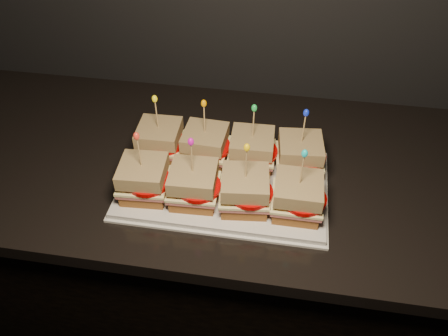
# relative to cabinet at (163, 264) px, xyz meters

# --- Properties ---
(cabinet) EXTENTS (2.21, 0.59, 0.86)m
(cabinet) POSITION_rel_cabinet_xyz_m (0.00, 0.00, 0.00)
(cabinet) COLOR black
(cabinet) RESTS_ON ground
(granite_slab) EXTENTS (2.25, 0.63, 0.03)m
(granite_slab) POSITION_rel_cabinet_xyz_m (0.00, 0.00, 0.45)
(granite_slab) COLOR black
(granite_slab) RESTS_ON cabinet
(platter) EXTENTS (0.44, 0.27, 0.02)m
(platter) POSITION_rel_cabinet_xyz_m (0.21, -0.08, 0.47)
(platter) COLOR silver
(platter) RESTS_ON granite_slab
(platter_rim) EXTENTS (0.46, 0.29, 0.01)m
(platter_rim) POSITION_rel_cabinet_xyz_m (0.21, -0.08, 0.47)
(platter_rim) COLOR silver
(platter_rim) RESTS_ON granite_slab
(sandwich_0_bread_bot) EXTENTS (0.09, 0.09, 0.03)m
(sandwich_0_bread_bot) POSITION_rel_cabinet_xyz_m (0.05, -0.02, 0.50)
(sandwich_0_bread_bot) COLOR brown
(sandwich_0_bread_bot) RESTS_ON platter
(sandwich_0_ham) EXTENTS (0.10, 0.10, 0.01)m
(sandwich_0_ham) POSITION_rel_cabinet_xyz_m (0.05, -0.02, 0.51)
(sandwich_0_ham) COLOR #B45554
(sandwich_0_ham) RESTS_ON sandwich_0_bread_bot
(sandwich_0_cheese) EXTENTS (0.11, 0.10, 0.01)m
(sandwich_0_cheese) POSITION_rel_cabinet_xyz_m (0.05, -0.02, 0.52)
(sandwich_0_cheese) COLOR #FFF6A1
(sandwich_0_cheese) RESTS_ON sandwich_0_ham
(sandwich_0_tomato) EXTENTS (0.09, 0.09, 0.01)m
(sandwich_0_tomato) POSITION_rel_cabinet_xyz_m (0.06, -0.02, 0.53)
(sandwich_0_tomato) COLOR #B90503
(sandwich_0_tomato) RESTS_ON sandwich_0_cheese
(sandwich_0_bread_top) EXTENTS (0.10, 0.10, 0.03)m
(sandwich_0_bread_top) POSITION_rel_cabinet_xyz_m (0.05, -0.02, 0.55)
(sandwich_0_bread_top) COLOR #53300E
(sandwich_0_bread_top) RESTS_ON sandwich_0_tomato
(sandwich_0_pick) EXTENTS (0.00, 0.00, 0.09)m
(sandwich_0_pick) POSITION_rel_cabinet_xyz_m (0.05, -0.02, 0.59)
(sandwich_0_pick) COLOR tan
(sandwich_0_pick) RESTS_ON sandwich_0_bread_top
(sandwich_0_frill) EXTENTS (0.01, 0.01, 0.02)m
(sandwich_0_frill) POSITION_rel_cabinet_xyz_m (0.05, -0.02, 0.64)
(sandwich_0_frill) COLOR yellow
(sandwich_0_frill) RESTS_ON sandwich_0_pick
(sandwich_1_bread_bot) EXTENTS (0.10, 0.10, 0.03)m
(sandwich_1_bread_bot) POSITION_rel_cabinet_xyz_m (0.16, -0.02, 0.50)
(sandwich_1_bread_bot) COLOR brown
(sandwich_1_bread_bot) RESTS_ON platter
(sandwich_1_ham) EXTENTS (0.11, 0.10, 0.01)m
(sandwich_1_ham) POSITION_rel_cabinet_xyz_m (0.16, -0.02, 0.51)
(sandwich_1_ham) COLOR #B45554
(sandwich_1_ham) RESTS_ON sandwich_1_bread_bot
(sandwich_1_cheese) EXTENTS (0.11, 0.10, 0.01)m
(sandwich_1_cheese) POSITION_rel_cabinet_xyz_m (0.16, -0.02, 0.52)
(sandwich_1_cheese) COLOR #FFF6A1
(sandwich_1_cheese) RESTS_ON sandwich_1_ham
(sandwich_1_tomato) EXTENTS (0.09, 0.09, 0.01)m
(sandwich_1_tomato) POSITION_rel_cabinet_xyz_m (0.17, -0.02, 0.53)
(sandwich_1_tomato) COLOR #B90503
(sandwich_1_tomato) RESTS_ON sandwich_1_cheese
(sandwich_1_bread_top) EXTENTS (0.10, 0.10, 0.03)m
(sandwich_1_bread_top) POSITION_rel_cabinet_xyz_m (0.16, -0.02, 0.55)
(sandwich_1_bread_top) COLOR #53300E
(sandwich_1_bread_top) RESTS_ON sandwich_1_tomato
(sandwich_1_pick) EXTENTS (0.00, 0.00, 0.09)m
(sandwich_1_pick) POSITION_rel_cabinet_xyz_m (0.16, -0.02, 0.59)
(sandwich_1_pick) COLOR tan
(sandwich_1_pick) RESTS_ON sandwich_1_bread_top
(sandwich_1_frill) EXTENTS (0.01, 0.01, 0.02)m
(sandwich_1_frill) POSITION_rel_cabinet_xyz_m (0.16, -0.02, 0.64)
(sandwich_1_frill) COLOR orange
(sandwich_1_frill) RESTS_ON sandwich_1_pick
(sandwich_2_bread_bot) EXTENTS (0.09, 0.09, 0.03)m
(sandwich_2_bread_bot) POSITION_rel_cabinet_xyz_m (0.26, -0.02, 0.50)
(sandwich_2_bread_bot) COLOR brown
(sandwich_2_bread_bot) RESTS_ON platter
(sandwich_2_ham) EXTENTS (0.10, 0.10, 0.01)m
(sandwich_2_ham) POSITION_rel_cabinet_xyz_m (0.26, -0.02, 0.51)
(sandwich_2_ham) COLOR #B45554
(sandwich_2_ham) RESTS_ON sandwich_2_bread_bot
(sandwich_2_cheese) EXTENTS (0.10, 0.10, 0.01)m
(sandwich_2_cheese) POSITION_rel_cabinet_xyz_m (0.26, -0.02, 0.52)
(sandwich_2_cheese) COLOR #FFF6A1
(sandwich_2_cheese) RESTS_ON sandwich_2_ham
(sandwich_2_tomato) EXTENTS (0.09, 0.09, 0.01)m
(sandwich_2_tomato) POSITION_rel_cabinet_xyz_m (0.27, -0.02, 0.53)
(sandwich_2_tomato) COLOR #B90503
(sandwich_2_tomato) RESTS_ON sandwich_2_cheese
(sandwich_2_bread_top) EXTENTS (0.10, 0.10, 0.03)m
(sandwich_2_bread_top) POSITION_rel_cabinet_xyz_m (0.26, -0.02, 0.55)
(sandwich_2_bread_top) COLOR #53300E
(sandwich_2_bread_top) RESTS_ON sandwich_2_tomato
(sandwich_2_pick) EXTENTS (0.00, 0.00, 0.09)m
(sandwich_2_pick) POSITION_rel_cabinet_xyz_m (0.26, -0.02, 0.59)
(sandwich_2_pick) COLOR tan
(sandwich_2_pick) RESTS_ON sandwich_2_bread_top
(sandwich_2_frill) EXTENTS (0.01, 0.01, 0.02)m
(sandwich_2_frill) POSITION_rel_cabinet_xyz_m (0.26, -0.02, 0.64)
(sandwich_2_frill) COLOR green
(sandwich_2_frill) RESTS_ON sandwich_2_pick
(sandwich_3_bread_bot) EXTENTS (0.10, 0.10, 0.03)m
(sandwich_3_bread_bot) POSITION_rel_cabinet_xyz_m (0.37, -0.02, 0.50)
(sandwich_3_bread_bot) COLOR brown
(sandwich_3_bread_bot) RESTS_ON platter
(sandwich_3_ham) EXTENTS (0.11, 0.11, 0.01)m
(sandwich_3_ham) POSITION_rel_cabinet_xyz_m (0.37, -0.02, 0.51)
(sandwich_3_ham) COLOR #B45554
(sandwich_3_ham) RESTS_ON sandwich_3_bread_bot
(sandwich_3_cheese) EXTENTS (0.11, 0.11, 0.01)m
(sandwich_3_cheese) POSITION_rel_cabinet_xyz_m (0.37, -0.02, 0.52)
(sandwich_3_cheese) COLOR #FFF6A1
(sandwich_3_cheese) RESTS_ON sandwich_3_ham
(sandwich_3_tomato) EXTENTS (0.09, 0.09, 0.01)m
(sandwich_3_tomato) POSITION_rel_cabinet_xyz_m (0.38, -0.02, 0.53)
(sandwich_3_tomato) COLOR #B90503
(sandwich_3_tomato) RESTS_ON sandwich_3_cheese
(sandwich_3_bread_top) EXTENTS (0.10, 0.10, 0.03)m
(sandwich_3_bread_top) POSITION_rel_cabinet_xyz_m (0.37, -0.02, 0.55)
(sandwich_3_bread_top) COLOR #53300E
(sandwich_3_bread_top) RESTS_ON sandwich_3_tomato
(sandwich_3_pick) EXTENTS (0.00, 0.00, 0.09)m
(sandwich_3_pick) POSITION_rel_cabinet_xyz_m (0.37, -0.02, 0.59)
(sandwich_3_pick) COLOR tan
(sandwich_3_pick) RESTS_ON sandwich_3_bread_top
(sandwich_3_frill) EXTENTS (0.01, 0.01, 0.02)m
(sandwich_3_frill) POSITION_rel_cabinet_xyz_m (0.37, -0.02, 0.64)
(sandwich_3_frill) COLOR #1229D3
(sandwich_3_frill) RESTS_ON sandwich_3_pick
(sandwich_4_bread_bot) EXTENTS (0.10, 0.10, 0.03)m
(sandwich_4_bread_bot) POSITION_rel_cabinet_xyz_m (0.05, -0.14, 0.50)
(sandwich_4_bread_bot) COLOR brown
(sandwich_4_bread_bot) RESTS_ON platter
(sandwich_4_ham) EXTENTS (0.11, 0.10, 0.01)m
(sandwich_4_ham) POSITION_rel_cabinet_xyz_m (0.05, -0.14, 0.51)
(sandwich_4_ham) COLOR #B45554
(sandwich_4_ham) RESTS_ON sandwich_4_bread_bot
(sandwich_4_cheese) EXTENTS (0.11, 0.10, 0.01)m
(sandwich_4_cheese) POSITION_rel_cabinet_xyz_m (0.05, -0.14, 0.52)
(sandwich_4_cheese) COLOR #FFF6A1
(sandwich_4_cheese) RESTS_ON sandwich_4_ham
(sandwich_4_tomato) EXTENTS (0.09, 0.09, 0.01)m
(sandwich_4_tomato) POSITION_rel_cabinet_xyz_m (0.06, -0.15, 0.53)
(sandwich_4_tomato) COLOR #B90503
(sandwich_4_tomato) RESTS_ON sandwich_4_cheese
(sandwich_4_bread_top) EXTENTS (0.10, 0.10, 0.03)m
(sandwich_4_bread_top) POSITION_rel_cabinet_xyz_m (0.05, -0.14, 0.55)
(sandwich_4_bread_top) COLOR #53300E
(sandwich_4_bread_top) RESTS_ON sandwich_4_tomato
(sandwich_4_pick) EXTENTS (0.00, 0.00, 0.09)m
(sandwich_4_pick) POSITION_rel_cabinet_xyz_m (0.05, -0.14, 0.59)
(sandwich_4_pick) COLOR tan
(sandwich_4_pick) RESTS_ON sandwich_4_bread_top
(sandwich_4_frill) EXTENTS (0.01, 0.01, 0.02)m
(sandwich_4_frill) POSITION_rel_cabinet_xyz_m (0.05, -0.14, 0.64)
(sandwich_4_frill) COLOR red
(sandwich_4_frill) RESTS_ON sandwich_4_pick
(sandwich_5_bread_bot) EXTENTS (0.10, 0.10, 0.03)m
(sandwich_5_bread_bot) POSITION_rel_cabinet_xyz_m (0.16, -0.14, 0.50)
(sandwich_5_bread_bot) COLOR brown
(sandwich_5_bread_bot) RESTS_ON platter
(sandwich_5_ham) EXTENTS (0.10, 0.10, 0.01)m
(sandwich_5_ham) POSITION_rel_cabinet_xyz_m (0.16, -0.14, 0.51)
(sandwich_5_ham) COLOR #B45554
(sandwich_5_ham) RESTS_ON sandwich_5_bread_bot
(sandwich_5_cheese) EXTENTS (0.11, 0.10, 0.01)m
(sandwich_5_cheese) POSITION_rel_cabinet_xyz_m (0.16, -0.14, 0.52)
(sandwich_5_cheese) COLOR #FFF6A1
(sandwich_5_cheese) RESTS_ON sandwich_5_ham
(sandwich_5_tomato) EXTENTS (0.09, 0.09, 0.01)m
(sandwich_5_tomato) POSITION_rel_cabinet_xyz_m (0.17, -0.15, 0.53)
(sandwich_5_tomato) COLOR #B90503
(sandwich_5_tomato) RESTS_ON sandwich_5_cheese
(sandwich_5_bread_top) EXTENTS (0.10, 0.10, 0.03)m
(sandwich_5_bread_top) POSITION_rel_cabinet_xyz_m (0.16, -0.14, 0.55)
(sandwich_5_bread_top) COLOR #53300E
(sandwich_5_bread_top) RESTS_ON sandwich_5_tomato
(sandwich_5_pick) EXTENTS (0.00, 0.00, 0.09)m
(sandwich_5_pick) POSITION_rel_cabinet_xyz_m (0.16, -0.14, 0.59)
(sandwich_5_pick) COLOR tan
(sandwich_5_pick) RESTS_ON sandwich_5_bread_top
(sandwich_5_frill) EXTENTS (0.01, 0.01, 0.02)m
(sandwich_5_frill) POSITION_rel_cabinet_xyz_m (0.16, -0.14, 0.64)
(sandwich_5_frill) COLOR #CA0FA4
(sandwich_5_frill) RESTS_ON sandwich_5_pick
(sandwich_6_bread_bot) EXTENTS (0.10, 0.10, 0.03)m
(sandwich_6_bread_bot) POSITION_rel_cabinet_xyz_m (0.26, -0.14, 0.50)
(sandwich_6_bread_bot) COLOR brown
(sandwich_6_bread_bot) RESTS_ON platter
(sandwich_6_ham) EXTENTS (0.11, 0.11, 0.01)m
(sandwich_6_ham) POSITION_rel_cabinet_xyz_m (0.26, -0.14, 0.51)
(sandwich_6_ham) COLOR #B45554
(sandwich_6_ham) RESTS_ON sandwich_6_bread_bot
(sandwich_6_cheese) EXTENTS (0.11, 0.11, 0.01)m
(sandwich_6_cheese) POSITION_rel_cabinet_xyz_m (0.26, -0.14, 0.52)
(sandwich_6_cheese) COLOR #FFF6A1
(sandwich_6_cheese) RESTS_ON sandwich_6_ham
(sandwich_6_tomato) EXTENTS (0.09, 0.09, 0.01)m
(sandwich_6_tomato) POSITION_rel_cabinet_xyz_m (0.27, -0.15, 0.53)
(sandwich_6_tomato) COLOR #B90503
(sandwich_6_tomato) RESTS_ON sandwich_6_cheese
(sandwich_6_bread_top) EXTENTS (0.10, 0.10, 0.03)m
(sandwich_6_bread_top) POSITION_rel_cabinet_xyz_m (0.26, -0.14, 0.55)
(sandwich_6_bread_top) COLOR #53300E
(sandwich_6_bread_top) RESTS_ON sandwich_6_tomato
(sandwich_6_pick) EXTENTS (0.00, 0.00, 0.09)m
(sandwich_6_pick) POSITION_rel_cabinet_xyz_m (0.26, -0.14, 0.59)
(sandwich_6_pick) COLOR tan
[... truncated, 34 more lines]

